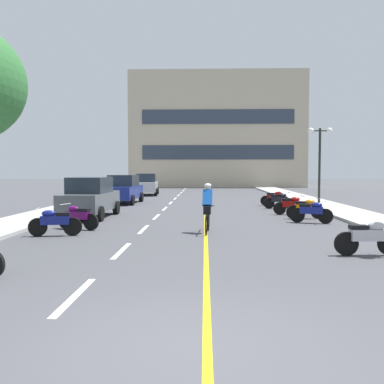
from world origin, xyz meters
TOP-DOWN VIEW (x-y plane):
  - ground_plane at (0.00, 21.00)m, footprint 140.00×140.00m
  - curb_left at (-7.20, 24.00)m, footprint 2.40×72.00m
  - curb_right at (7.20, 24.00)m, footprint 2.40×72.00m
  - lane_dash_0 at (-2.00, 2.00)m, footprint 0.14×2.20m
  - lane_dash_1 at (-2.00, 6.00)m, footprint 0.14×2.20m
  - lane_dash_2 at (-2.00, 10.00)m, footprint 0.14×2.20m
  - lane_dash_3 at (-2.00, 14.00)m, footprint 0.14×2.20m
  - lane_dash_4 at (-2.00, 18.00)m, footprint 0.14×2.20m
  - lane_dash_5 at (-2.00, 22.00)m, footprint 0.14×2.20m
  - lane_dash_6 at (-2.00, 26.00)m, footprint 0.14×2.20m
  - lane_dash_7 at (-2.00, 30.00)m, footprint 0.14×2.20m
  - lane_dash_8 at (-2.00, 34.00)m, footprint 0.14×2.20m
  - lane_dash_9 at (-2.00, 38.00)m, footprint 0.14×2.20m
  - lane_dash_10 at (-2.00, 42.00)m, footprint 0.14×2.20m
  - lane_dash_11 at (-2.00, 46.00)m, footprint 0.14×2.20m
  - centre_line_yellow at (0.25, 24.00)m, footprint 0.12×66.00m
  - office_building at (1.73, 49.70)m, footprint 21.46×9.53m
  - street_lamp_mid at (7.08, 20.29)m, footprint 1.46×0.36m
  - parked_car_near at (-4.96, 13.65)m, footprint 2.02×4.25m
  - parked_car_mid at (-4.97, 21.49)m, footprint 2.07×4.27m
  - parked_car_far at (-4.72, 30.21)m, footprint 2.14×4.30m
  - motorcycle_1 at (4.33, 5.57)m, footprint 1.70×0.60m
  - motorcycle_2 at (-4.65, 8.36)m, footprint 1.70×0.60m
  - motorcycle_3 at (-4.37, 9.88)m, footprint 1.64×0.80m
  - motorcycle_4 at (4.53, 11.94)m, footprint 1.65×0.77m
  - motorcycle_5 at (4.64, 13.40)m, footprint 1.70×0.60m
  - motorcycle_6 at (4.36, 15.10)m, footprint 1.70×0.60m
  - motorcycle_7 at (4.32, 18.21)m, footprint 1.70×0.60m
  - motorcycle_8 at (4.39, 19.96)m, footprint 1.67×0.70m
  - cyclist_rider at (0.31, 9.25)m, footprint 0.42×1.77m

SIDE VIEW (x-z plane):
  - ground_plane at x=0.00m, z-range 0.00..0.00m
  - lane_dash_0 at x=-2.00m, z-range 0.00..0.01m
  - lane_dash_1 at x=-2.00m, z-range 0.00..0.01m
  - lane_dash_2 at x=-2.00m, z-range 0.00..0.01m
  - lane_dash_3 at x=-2.00m, z-range 0.00..0.01m
  - lane_dash_4 at x=-2.00m, z-range 0.00..0.01m
  - lane_dash_5 at x=-2.00m, z-range 0.00..0.01m
  - lane_dash_6 at x=-2.00m, z-range 0.00..0.01m
  - lane_dash_7 at x=-2.00m, z-range 0.00..0.01m
  - lane_dash_8 at x=-2.00m, z-range 0.00..0.01m
  - lane_dash_9 at x=-2.00m, z-range 0.00..0.01m
  - lane_dash_10 at x=-2.00m, z-range 0.00..0.01m
  - lane_dash_11 at x=-2.00m, z-range 0.00..0.01m
  - centre_line_yellow at x=0.25m, z-range 0.00..0.01m
  - curb_left at x=-7.20m, z-range 0.00..0.12m
  - curb_right at x=7.20m, z-range 0.00..0.12m
  - motorcycle_1 at x=4.33m, z-range 0.01..0.93m
  - motorcycle_2 at x=-4.65m, z-range 0.01..0.93m
  - motorcycle_3 at x=-4.37m, z-range 0.01..0.93m
  - motorcycle_4 at x=4.53m, z-range 0.01..0.93m
  - motorcycle_5 at x=4.64m, z-range 0.01..0.93m
  - motorcycle_6 at x=4.36m, z-range 0.01..0.93m
  - motorcycle_7 at x=4.32m, z-range 0.01..0.93m
  - motorcycle_8 at x=4.39m, z-range 0.01..0.93m
  - cyclist_rider at x=0.31m, z-range 0.03..1.74m
  - parked_car_near at x=-4.96m, z-range 0.01..1.83m
  - parked_car_mid at x=-4.97m, z-range 0.01..1.83m
  - parked_car_far at x=-4.72m, z-range 0.01..1.83m
  - street_lamp_mid at x=7.08m, z-range 1.22..5.76m
  - office_building at x=1.73m, z-range 0.00..14.05m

